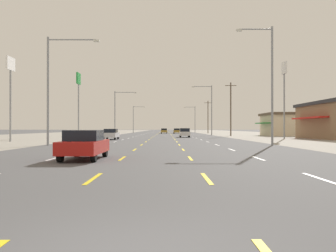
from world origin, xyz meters
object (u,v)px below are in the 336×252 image
(sedan_inner_left_nearest, at_px, (84,144))
(streetlight_right_row_2, at_px, (194,117))
(pole_sign_left_row_2, at_px, (79,88))
(pole_sign_right_row_1, at_px, (284,83))
(sedan_inner_right_midfar, at_px, (177,131))
(pole_sign_left_row_1, at_px, (10,78))
(hatchback_inner_right_mid, at_px, (185,133))
(sedan_center_turn_far, at_px, (164,131))
(streetlight_right_row_1, at_px, (210,107))
(streetlight_right_row_0, at_px, (269,78))
(streetlight_left_row_0, at_px, (54,82))
(streetlight_left_row_2, at_px, (135,117))
(sedan_far_left_near, at_px, (111,134))
(streetlight_left_row_1, at_px, (117,109))

(sedan_inner_left_nearest, bearing_deg, streetlight_right_row_2, 82.53)
(pole_sign_left_row_2, bearing_deg, pole_sign_right_row_1, -17.01)
(sedan_inner_right_midfar, relative_size, pole_sign_left_row_1, 0.46)
(hatchback_inner_right_mid, relative_size, sedan_center_turn_far, 0.87)
(sedan_inner_left_nearest, bearing_deg, streetlight_right_row_1, 77.11)
(streetlight_right_row_0, xyz_separation_m, streetlight_right_row_2, (-0.11, 87.01, -1.03))
(streetlight_left_row_0, height_order, streetlight_left_row_2, streetlight_left_row_0)
(sedan_far_left_near, height_order, streetlight_right_row_1, streetlight_right_row_1)
(pole_sign_left_row_2, distance_m, streetlight_left_row_1, 15.12)
(streetlight_right_row_1, relative_size, streetlight_right_row_2, 1.21)
(sedan_far_left_near, height_order, sedan_inner_right_midfar, same)
(sedan_far_left_near, xyz_separation_m, sedan_center_turn_far, (7.03, 54.97, 0.00))
(sedan_far_left_near, relative_size, streetlight_left_row_1, 0.48)
(sedan_far_left_near, xyz_separation_m, streetlight_left_row_0, (-2.65, -16.91, 4.99))
(sedan_inner_left_nearest, height_order, pole_sign_right_row_1, pole_sign_right_row_1)
(pole_sign_left_row_1, relative_size, pole_sign_right_row_1, 0.88)
(sedan_far_left_near, height_order, streetlight_left_row_2, streetlight_left_row_2)
(hatchback_inner_right_mid, bearing_deg, streetlight_right_row_0, -78.07)
(sedan_center_turn_far, relative_size, streetlight_right_row_1, 0.43)
(sedan_inner_left_nearest, relative_size, sedan_inner_right_midfar, 1.00)
(sedan_inner_left_nearest, height_order, streetlight_right_row_2, streetlight_right_row_2)
(sedan_far_left_near, bearing_deg, streetlight_left_row_0, -98.90)
(hatchback_inner_right_mid, xyz_separation_m, pole_sign_left_row_2, (-18.14, 0.38, 7.63))
(sedan_inner_left_nearest, distance_m, pole_sign_left_row_2, 46.13)
(streetlight_left_row_0, relative_size, streetlight_right_row_1, 0.93)
(hatchback_inner_right_mid, distance_m, sedan_center_turn_far, 42.96)
(sedan_far_left_near, distance_m, streetlight_right_row_1, 31.87)
(sedan_inner_right_midfar, bearing_deg, streetlight_left_row_1, -115.47)
(streetlight_right_row_0, bearing_deg, sedan_inner_left_nearest, -132.42)
(hatchback_inner_right_mid, bearing_deg, pole_sign_left_row_2, 178.80)
(streetlight_left_row_1, bearing_deg, sedan_far_left_near, -84.35)
(streetlight_left_row_1, bearing_deg, pole_sign_left_row_2, -108.83)
(pole_sign_right_row_1, height_order, streetlight_left_row_0, pole_sign_right_row_1)
(streetlight_left_row_1, bearing_deg, sedan_center_turn_far, 71.19)
(sedan_center_turn_far, bearing_deg, sedan_inner_right_midfar, -8.35)
(streetlight_left_row_1, distance_m, streetlight_right_row_2, 47.63)
(sedan_inner_right_midfar, distance_m, streetlight_left_row_2, 21.05)
(streetlight_left_row_0, relative_size, streetlight_right_row_0, 0.91)
(sedan_inner_right_midfar, height_order, streetlight_right_row_2, streetlight_right_row_2)
(sedan_inner_right_midfar, bearing_deg, sedan_center_turn_far, 171.65)
(sedan_center_turn_far, relative_size, streetlight_right_row_0, 0.42)
(pole_sign_left_row_2, distance_m, streetlight_left_row_0, 29.96)
(pole_sign_left_row_1, relative_size, streetlight_left_row_0, 1.00)
(streetlight_right_row_0, distance_m, streetlight_right_row_2, 87.02)
(streetlight_right_row_2, bearing_deg, pole_sign_right_row_1, -83.33)
(sedan_inner_right_midfar, bearing_deg, sedan_far_left_near, -101.05)
(sedan_far_left_near, bearing_deg, pole_sign_left_row_1, -145.49)
(streetlight_left_row_1, xyz_separation_m, streetlight_right_row_1, (19.36, 0.00, 0.59))
(hatchback_inner_right_mid, bearing_deg, sedan_center_turn_far, 94.92)
(pole_sign_right_row_1, distance_m, streetlight_right_row_0, 21.23)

